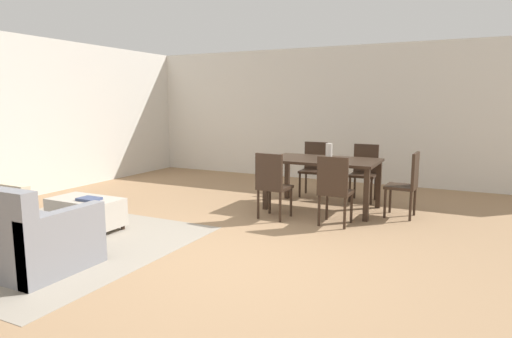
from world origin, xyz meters
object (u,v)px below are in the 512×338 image
object	(u,v)px
dining_table	(323,165)
dining_chair_far_right	(364,169)
ottoman_table	(86,212)
dining_chair_head_east	(407,181)
book_on_ottoman	(89,199)
dining_chair_far_left	(314,166)
vase_centerpiece	(329,151)
dining_chair_near_left	(272,182)
dining_chair_near_right	(334,187)

from	to	relation	value
dining_table	dining_chair_far_right	distance (m)	0.96
ottoman_table	dining_chair_head_east	size ratio (longest dim) A/B	1.00
ottoman_table	book_on_ottoman	xyz separation A→B (m)	(0.12, -0.05, 0.19)
dining_chair_far_left	vase_centerpiece	xyz separation A→B (m)	(0.51, -0.82, 0.36)
ottoman_table	dining_chair_far_left	distance (m)	3.78
dining_table	dining_chair_head_east	xyz separation A→B (m)	(1.21, 0.02, -0.15)
dining_table	dining_chair_far_right	bearing A→B (deg)	62.80
dining_chair_far_right	dining_chair_head_east	size ratio (longest dim) A/B	1.00
dining_chair_head_east	book_on_ottoman	xyz separation A→B (m)	(-3.42, -2.47, -0.10)
dining_chair_near_left	book_on_ottoman	size ratio (longest dim) A/B	3.54
ottoman_table	book_on_ottoman	distance (m)	0.23
ottoman_table	dining_chair_head_east	distance (m)	4.30
dining_chair_near_left	vase_centerpiece	xyz separation A→B (m)	(0.51, 0.92, 0.36)
dining_chair_near_right	dining_chair_far_right	xyz separation A→B (m)	(0.01, 1.69, 0.00)
dining_table	vase_centerpiece	world-z (taller)	vase_centerpiece
dining_table	vase_centerpiece	bearing A→B (deg)	26.30
dining_chair_near_left	book_on_ottoman	world-z (taller)	dining_chair_near_left
dining_table	dining_chair_near_left	distance (m)	1.00
ottoman_table	dining_chair_near_right	xyz separation A→B (m)	(2.76, 1.55, 0.29)
dining_table	dining_chair_far_left	distance (m)	0.98
vase_centerpiece	dining_table	bearing A→B (deg)	-153.70
dining_table	dining_chair_near_right	xyz separation A→B (m)	(0.42, -0.84, -0.15)
ottoman_table	dining_chair_near_left	world-z (taller)	dining_chair_near_left
dining_table	dining_chair_near_right	bearing A→B (deg)	-63.27
ottoman_table	dining_chair_far_left	bearing A→B (deg)	59.69
dining_chair_head_east	dining_chair_near_left	bearing A→B (deg)	-151.10
book_on_ottoman	ottoman_table	bearing A→B (deg)	157.36
book_on_ottoman	dining_chair_head_east	bearing A→B (deg)	35.80
dining_chair_head_east	ottoman_table	bearing A→B (deg)	-145.71
dining_table	ottoman_table	bearing A→B (deg)	-134.28
dining_chair_far_right	dining_chair_head_east	world-z (taller)	same
dining_chair_head_east	vase_centerpiece	world-z (taller)	vase_centerpiece
dining_chair_near_right	dining_chair_far_left	size ratio (longest dim) A/B	1.00
dining_chair_near_left	dining_chair_near_right	world-z (taller)	same
dining_chair_near_right	dining_chair_head_east	distance (m)	1.17
ottoman_table	dining_chair_far_right	xyz separation A→B (m)	(2.77, 3.24, 0.29)
dining_chair_near_left	vase_centerpiece	distance (m)	1.11
dining_chair_far_left	dining_chair_head_east	bearing A→B (deg)	-27.01
dining_chair_near_left	dining_chair_far_right	world-z (taller)	same
dining_chair_near_left	dining_chair_far_right	size ratio (longest dim) A/B	1.00
dining_chair_near_left	book_on_ottoman	distance (m)	2.36
dining_table	dining_chair_near_left	xyz separation A→B (m)	(-0.44, -0.89, -0.15)
dining_chair_far_right	dining_chair_near_right	bearing A→B (deg)	-90.44
dining_chair_far_left	dining_chair_far_right	bearing A→B (deg)	-0.93
dining_table	dining_chair_far_right	xyz separation A→B (m)	(0.44, 0.85, -0.15)
dining_chair_near_left	dining_chair_far_left	world-z (taller)	same
dining_chair_far_right	dining_chair_head_east	distance (m)	1.13
ottoman_table	dining_chair_near_right	world-z (taller)	dining_chair_near_right
dining_table	book_on_ottoman	size ratio (longest dim) A/B	6.23
dining_chair_near_left	book_on_ottoman	bearing A→B (deg)	-138.70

